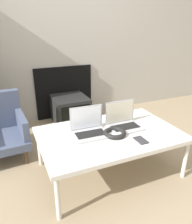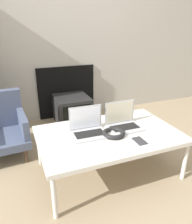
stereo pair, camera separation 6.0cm
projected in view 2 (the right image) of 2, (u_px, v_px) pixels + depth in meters
name	position (u px, v px, depth m)	size (l,w,h in m)	color
ground_plane	(121.00, 189.00, 1.83)	(14.00, 14.00, 0.00)	#998466
wall_back	(62.00, 24.00, 2.84)	(7.00, 0.08, 2.60)	#ADA89E
table	(109.00, 136.00, 1.92)	(1.22, 0.78, 0.40)	silver
laptop_left	(88.00, 128.00, 1.88)	(0.30, 0.24, 0.23)	#B2B2B7
laptop_right	(123.00, 122.00, 2.00)	(0.30, 0.23, 0.23)	#B2B2B7
headphones	(114.00, 133.00, 1.86)	(0.20, 0.20, 0.04)	black
phone	(140.00, 141.00, 1.77)	(0.08, 0.13, 0.01)	#333338
tv	(72.00, 110.00, 3.01)	(0.45, 0.49, 0.37)	black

